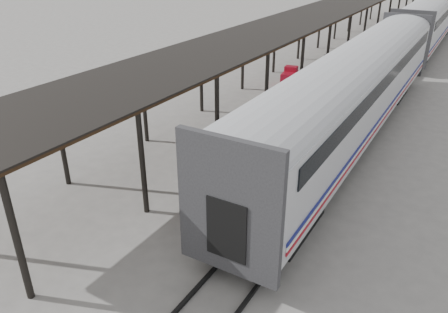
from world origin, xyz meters
The scene contains 9 objects.
ground centered at (0.00, 0.00, 0.00)m, with size 160.00×160.00×0.00m, color slate.
train centered at (3.19, 33.79, 2.69)m, with size 3.45×76.01×4.01m.
canopy centered at (-3.40, 24.00, 4.00)m, with size 4.90×64.30×4.15m.
rails centered at (3.20, 34.00, 0.06)m, with size 1.54×150.00×0.12m.
baggage_cart centered at (0.41, -0.30, 0.65)m, with size 1.33×2.44×0.86m.
suitcase_stack centered at (0.25, 0.05, 1.05)m, with size 1.20×1.14×0.58m.
luggage_tug centered at (-2.95, 15.13, 0.61)m, with size 1.13×1.61×1.32m.
porter centered at (0.66, -0.95, 1.76)m, with size 0.66×0.43×1.80m, color navy.
pedestrian centered at (-1.49, 18.01, 0.90)m, with size 1.05×0.44×1.80m, color black.
Camera 1 is at (7.94, -12.20, 8.84)m, focal length 35.00 mm.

